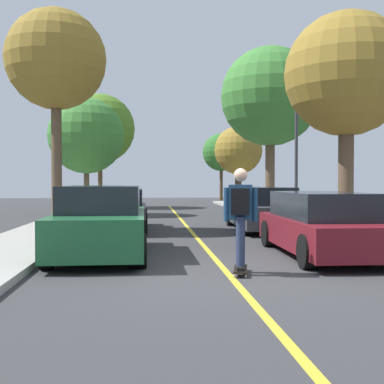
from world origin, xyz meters
TOP-DOWN VIEW (x-y plane):
  - ground at (0.00, 0.00)m, footprint 80.00×80.00m
  - center_line at (0.00, 4.00)m, footprint 0.12×39.20m
  - parked_car_left_nearest at (-2.36, 2.38)m, footprint 1.94×4.50m
  - parked_car_left_near at (-2.36, 8.00)m, footprint 1.95×4.70m
  - parked_car_right_nearest at (2.36, 1.97)m, footprint 1.96×4.56m
  - parked_car_right_near at (2.36, 7.59)m, footprint 2.03×4.76m
  - street_tree_left_nearest at (-4.23, 7.55)m, footprint 3.13×3.13m
  - street_tree_left_near at (-4.23, 15.12)m, footprint 3.53×3.53m
  - street_tree_left_far at (-4.23, 21.78)m, footprint 4.16×4.16m
  - street_tree_right_nearest at (4.23, 5.29)m, footprint 3.49×3.49m
  - street_tree_right_near at (4.23, 14.06)m, footprint 4.54×4.54m
  - street_tree_right_far at (4.23, 22.10)m, footprint 2.99×2.99m
  - street_tree_right_farthest at (4.23, 29.26)m, footprint 2.88×2.88m
  - fire_hydrant at (-3.86, 6.14)m, footprint 0.20×0.20m
  - streetlamp at (4.11, 9.64)m, footprint 0.36×0.24m
  - skateboard at (0.21, 0.05)m, footprint 0.39×0.87m
  - skateboarder at (0.20, 0.02)m, footprint 0.59×0.71m

SIDE VIEW (x-z plane):
  - ground at x=0.00m, z-range 0.00..0.00m
  - center_line at x=0.00m, z-range 0.00..0.01m
  - skateboard at x=0.21m, z-range 0.04..0.14m
  - fire_hydrant at x=-3.86m, z-range 0.14..0.84m
  - parked_car_left_near at x=-2.36m, z-range -0.01..1.34m
  - parked_car_right_nearest at x=2.36m, z-range 0.00..1.36m
  - parked_car_right_near at x=2.36m, z-range -0.01..1.40m
  - parked_car_left_nearest at x=-2.36m, z-range -0.02..1.48m
  - skateboarder at x=0.20m, z-range 0.22..1.93m
  - streetlamp at x=4.11m, z-range 0.55..6.37m
  - street_tree_right_far at x=4.23m, z-range 1.06..5.94m
  - street_tree_left_near at x=-4.23m, z-range 1.04..6.39m
  - street_tree_right_farthest at x=4.23m, z-range 1.25..6.38m
  - street_tree_right_nearest at x=4.23m, z-range 1.47..7.70m
  - street_tree_left_far at x=-4.23m, z-range 1.40..8.10m
  - street_tree_left_nearest at x=-4.23m, z-range 1.95..8.78m
  - street_tree_right_near at x=4.23m, z-range 1.66..9.28m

